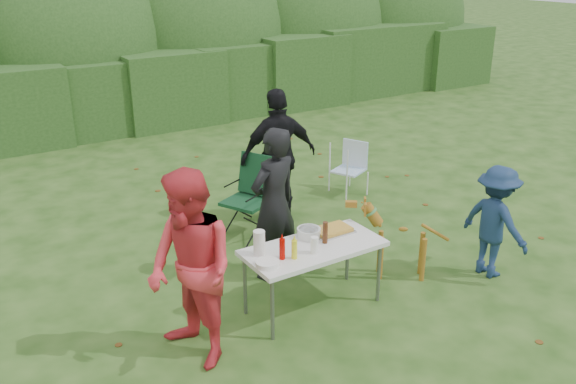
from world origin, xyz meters
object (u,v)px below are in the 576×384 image
child (495,222)px  paper_towel_roll (259,243)px  folding_table (314,251)px  lawn_chair (349,168)px  person_black_puffy (279,156)px  mustard_bottle (294,249)px  person_cook (274,204)px  person_red_jacket (191,270)px  camping_chair (247,197)px  ketchup_bottle (282,249)px  beer_bottle (325,233)px  dog (402,241)px

child → paper_towel_roll: (-2.79, 0.67, 0.19)m
folding_table → lawn_chair: bearing=46.0°
person_black_puffy → paper_towel_roll: 2.58m
paper_towel_roll → mustard_bottle: bearing=-46.4°
person_cook → child: 2.59m
person_black_puffy → child: (1.27, -2.75, -0.27)m
person_red_jacket → lawn_chair: (3.84, 2.62, -0.53)m
person_red_jacket → child: size_ratio=1.38×
camping_chair → ketchup_bottle: 2.23m
person_cook → person_red_jacket: bearing=20.6°
child → lawn_chair: child is taller
person_red_jacket → ketchup_bottle: size_ratio=8.57×
person_black_puffy → lawn_chair: size_ratio=2.28×
person_black_puffy → lawn_chair: bearing=-161.5°
folding_table → ketchup_bottle: bearing=-171.3°
person_red_jacket → mustard_bottle: 1.13m
folding_table → beer_bottle: size_ratio=6.25×
camping_chair → ketchup_bottle: bearing=44.3°
person_cook → person_red_jacket: size_ratio=0.97×
beer_bottle → paper_towel_roll: paper_towel_roll is taller
dog → paper_towel_roll: paper_towel_roll is taller
person_red_jacket → dog: bearing=83.1°
person_cook → dog: size_ratio=1.86×
camping_chair → lawn_chair: (2.08, 0.46, -0.12)m
paper_towel_roll → lawn_chair: bearing=38.2°
camping_chair → lawn_chair: bearing=166.4°
lawn_chair → mustard_bottle: (-2.72, -2.60, 0.42)m
lawn_chair → paper_towel_roll: size_ratio=3.21×
person_red_jacket → mustard_bottle: person_red_jacket is taller
person_cook → ketchup_bottle: person_cook is taller
person_black_puffy → dog: bearing=107.2°
child → camping_chair: (-1.90, 2.54, -0.14)m
dog → camping_chair: 2.23m
dog → lawn_chair: bearing=-76.9°
camping_chair → paper_towel_roll: 2.10m
camping_chair → lawn_chair: 2.13m
beer_bottle → camping_chair: bearing=85.2°
person_cook → mustard_bottle: 1.02m
folding_table → person_cook: 0.87m
person_cook → person_red_jacket: person_red_jacket is taller
folding_table → child: (2.21, -0.52, -0.01)m
person_black_puffy → camping_chair: 0.78m
mustard_bottle → beer_bottle: beer_bottle is taller
camping_chair → mustard_bottle: 2.25m
child → beer_bottle: size_ratio=5.67×
person_red_jacket → paper_towel_roll: 0.92m
person_cook → lawn_chair: person_cook is taller
person_red_jacket → mustard_bottle: (1.12, 0.02, -0.10)m
folding_table → person_cook: bearing=88.8°
child → lawn_chair: 3.02m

